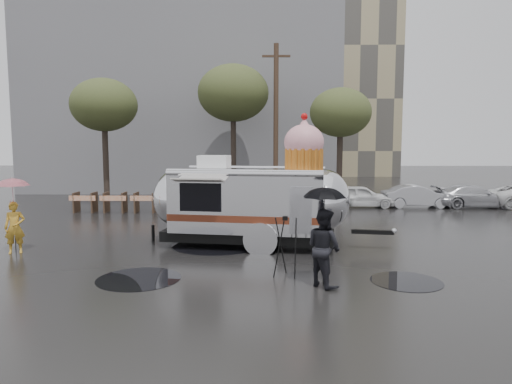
{
  "coord_description": "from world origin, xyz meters",
  "views": [
    {
      "loc": [
        1.78,
        -12.29,
        3.36
      ],
      "look_at": [
        1.54,
        2.82,
        1.78
      ],
      "focal_mm": 32.0,
      "sensor_mm": 36.0,
      "label": 1
    }
  ],
  "objects_px": {
    "person_right": "(324,248)",
    "tripod": "(285,240)",
    "person_left": "(15,227)",
    "airstream_trailer": "(253,199)"
  },
  "relations": [
    {
      "from": "person_left",
      "to": "tripod",
      "type": "height_order",
      "value": "person_left"
    },
    {
      "from": "person_right",
      "to": "tripod",
      "type": "xyz_separation_m",
      "value": [
        -0.88,
        0.78,
        0.01
      ]
    },
    {
      "from": "person_right",
      "to": "tripod",
      "type": "distance_m",
      "value": 1.17
    },
    {
      "from": "tripod",
      "to": "person_left",
      "type": "bearing_deg",
      "value": 172.6
    },
    {
      "from": "person_left",
      "to": "person_right",
      "type": "distance_m",
      "value": 9.65
    },
    {
      "from": "airstream_trailer",
      "to": "person_left",
      "type": "xyz_separation_m",
      "value": [
        -7.34,
        -1.33,
        -0.76
      ]
    },
    {
      "from": "airstream_trailer",
      "to": "person_left",
      "type": "relative_size",
      "value": 5.08
    },
    {
      "from": "airstream_trailer",
      "to": "person_left",
      "type": "bearing_deg",
      "value": -161.04
    },
    {
      "from": "person_right",
      "to": "person_left",
      "type": "bearing_deg",
      "value": 35.26
    },
    {
      "from": "person_left",
      "to": "tripod",
      "type": "bearing_deg",
      "value": -36.82
    }
  ]
}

